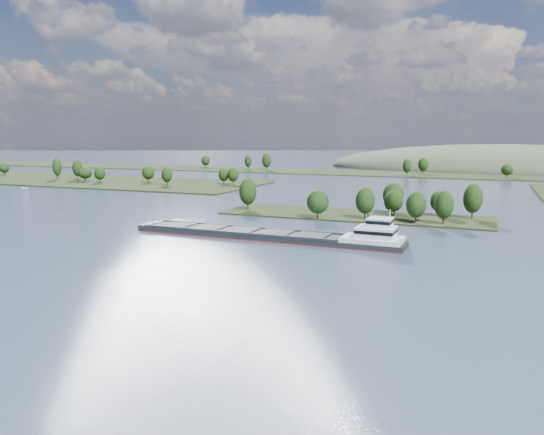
% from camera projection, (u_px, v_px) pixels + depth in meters
% --- Properties ---
extents(ground, '(1800.00, 1800.00, 0.00)m').
position_uv_depth(ground, '(302.00, 247.00, 145.34)').
color(ground, '#324257').
rests_on(ground, ground).
extents(tree_island, '(100.00, 34.17, 13.89)m').
position_uv_depth(tree_island, '(369.00, 207.00, 196.82)').
color(tree_island, black).
rests_on(tree_island, ground).
extents(left_bank, '(300.00, 80.00, 15.78)m').
position_uv_depth(left_bank, '(50.00, 179.00, 358.52)').
color(left_bank, black).
rests_on(left_bank, ground).
extents(back_shoreline, '(900.00, 60.00, 15.60)m').
position_uv_depth(back_shoreline, '(432.00, 174.00, 398.67)').
color(back_shoreline, black).
rests_on(back_shoreline, ground).
extents(hill_west, '(320.00, 160.00, 44.00)m').
position_uv_depth(hill_west, '(505.00, 169.00, 470.50)').
color(hill_west, '#3E4A33').
rests_on(hill_west, ground).
extents(cargo_barge, '(83.98, 11.73, 11.33)m').
position_uv_depth(cargo_barge, '(282.00, 235.00, 155.04)').
color(cargo_barge, black).
rests_on(cargo_barge, ground).
extents(motorboat, '(5.35, 2.24, 2.03)m').
position_uv_depth(motorboat, '(25.00, 189.00, 291.55)').
color(motorboat, white).
rests_on(motorboat, ground).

